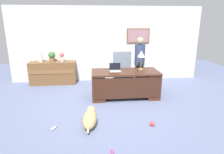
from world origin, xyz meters
name	(u,v)px	position (x,y,z in m)	size (l,w,h in m)	color
ground_plane	(114,108)	(0.00, 0.00, 0.00)	(12.00, 12.00, 0.00)	slate
back_wall	(107,44)	(0.01, 2.60, 1.35)	(7.00, 0.16, 2.70)	silver
desk	(125,83)	(0.40, 0.71, 0.43)	(1.93, 0.87, 0.79)	#422316
credenza	(53,73)	(-1.95, 2.25, 0.40)	(1.59, 0.50, 0.80)	brown
armchair	(123,73)	(0.46, 1.60, 0.52)	(0.60, 0.59, 1.20)	slate
person_standing	(139,63)	(0.96, 1.32, 0.88)	(0.32, 0.32, 1.71)	#262323
dog_lying	(90,118)	(-0.62, -0.81, 0.15)	(0.35, 0.88, 0.30)	tan
laptop	(115,69)	(0.11, 0.79, 0.85)	(0.32, 0.22, 0.22)	#B2B5BA
desk_lamp	(141,55)	(0.90, 0.89, 1.22)	(0.22, 0.22, 0.56)	#9E8447
vase_with_flowers	(62,56)	(-1.60, 2.25, 1.01)	(0.17, 0.17, 0.34)	beige
vase_empty	(41,58)	(-2.32, 2.25, 0.96)	(0.12, 0.12, 0.31)	silver
potted_plant	(52,56)	(-1.94, 2.25, 1.00)	(0.24, 0.24, 0.36)	brown
dog_toy_ball	(152,124)	(0.72, -0.99, 0.05)	(0.10, 0.10, 0.10)	#E53F33
dog_toy_bone	(112,152)	(-0.23, -1.81, 0.03)	(0.16, 0.05, 0.05)	#D8338C
dog_toy_plush	(54,128)	(-1.37, -0.92, 0.03)	(0.17, 0.05, 0.05)	beige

